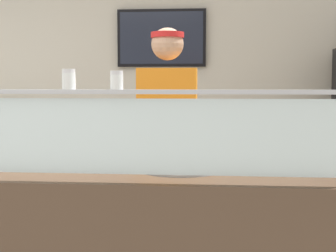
{
  "coord_description": "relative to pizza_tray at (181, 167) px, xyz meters",
  "views": [
    {
      "loc": [
        1.45,
        -2.22,
        1.4
      ],
      "look_at": [
        1.2,
        0.43,
        1.18
      ],
      "focal_mm": 54.86,
      "sensor_mm": 36.0,
      "label": 1
    }
  ],
  "objects": [
    {
      "name": "pizza_tray",
      "position": [
        0.0,
        0.0,
        0.0
      ],
      "size": [
        0.43,
        0.43,
        0.04
      ],
      "color": "#9EA0A8",
      "rests_on": "serving_counter"
    },
    {
      "name": "worker_figure",
      "position": [
        -0.13,
        0.67,
        0.04
      ],
      "size": [
        0.41,
        0.5,
        1.76
      ],
      "color": "#23232D",
      "rests_on": "ground"
    },
    {
      "name": "pizza_server",
      "position": [
        0.05,
        -0.02,
        0.02
      ],
      "size": [
        0.08,
        0.28,
        0.01
      ],
      "primitive_type": "cube",
      "rotation": [
        0.0,
        0.0,
        -0.03
      ],
      "color": "#ADAFB7",
      "rests_on": "pizza_tray"
    },
    {
      "name": "parmesan_shaker",
      "position": [
        -0.49,
        -0.36,
        0.45
      ],
      "size": [
        0.06,
        0.06,
        0.09
      ],
      "color": "white",
      "rests_on": "sneeze_guard"
    },
    {
      "name": "shop_rear_unit",
      "position": [
        -0.21,
        2.06,
        0.39
      ],
      "size": [
        6.51,
        0.13,
        2.7
      ],
      "color": "beige",
      "rests_on": "ground"
    },
    {
      "name": "pepper_flake_shaker",
      "position": [
        -0.27,
        -0.36,
        0.44
      ],
      "size": [
        0.06,
        0.06,
        0.08
      ],
      "color": "white",
      "rests_on": "sneeze_guard"
    },
    {
      "name": "sneeze_guard",
      "position": [
        -0.21,
        -0.36,
        0.25
      ],
      "size": [
        1.94,
        0.06,
        0.42
      ],
      "color": "#B2B5BC",
      "rests_on": "serving_counter"
    }
  ]
}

